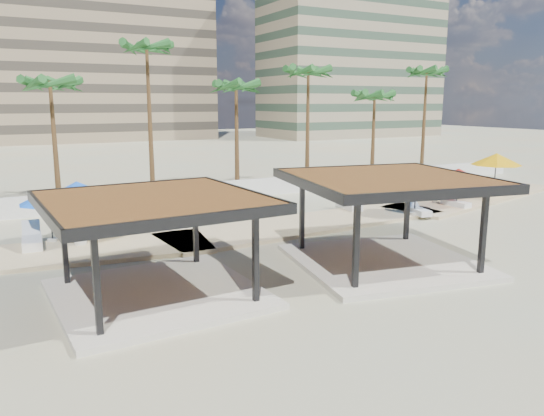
{
  "coord_description": "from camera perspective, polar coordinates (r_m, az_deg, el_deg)",
  "views": [
    {
      "loc": [
        -12.59,
        -15.82,
        6.33
      ],
      "look_at": [
        -0.96,
        5.8,
        1.4
      ],
      "focal_mm": 35.0,
      "sensor_mm": 36.0,
      "label": 1
    }
  ],
  "objects": [
    {
      "name": "lounger_b",
      "position": [
        31.41,
        8.27,
        0.32
      ],
      "size": [
        1.04,
        2.29,
        0.83
      ],
      "rotation": [
        0.0,
        0.0,
        1.41
      ],
      "color": "silver",
      "rests_on": "promenade"
    },
    {
      "name": "ground",
      "position": [
        21.19,
        9.82,
        -6.2
      ],
      "size": [
        200.0,
        200.0,
        0.0
      ],
      "primitive_type": "plane",
      "color": "tan",
      "rests_on": "ground"
    },
    {
      "name": "palm_e",
      "position": [
        37.61,
        -3.88,
        12.49
      ],
      "size": [
        3.0,
        3.0,
        8.19
      ],
      "color": "brown",
      "rests_on": "ground"
    },
    {
      "name": "promenade",
      "position": [
        28.35,
        3.48,
        -1.44
      ],
      "size": [
        44.45,
        7.97,
        0.24
      ],
      "color": "#C6B284",
      "rests_on": "ground"
    },
    {
      "name": "umbrella_f",
      "position": [
        24.36,
        -20.24,
        1.79
      ],
      "size": [
        3.15,
        3.15,
        2.79
      ],
      "rotation": [
        0.0,
        0.0,
        0.0
      ],
      "color": "beige",
      "rests_on": "promenade"
    },
    {
      "name": "palm_h",
      "position": [
        48.28,
        16.29,
        13.42
      ],
      "size": [
        3.0,
        3.0,
        9.62
      ],
      "color": "brown",
      "rests_on": "ground"
    },
    {
      "name": "boundary_wall",
      "position": [
        34.7,
        -6.61,
        1.78
      ],
      "size": [
        56.0,
        0.3,
        1.2
      ],
      "primitive_type": "cube",
      "color": "silver",
      "rests_on": "ground"
    },
    {
      "name": "building_east",
      "position": [
        102.4,
        8.58,
        17.37
      ],
      "size": [
        32.0,
        15.0,
        36.4
      ],
      "color": "gray",
      "rests_on": "ground"
    },
    {
      "name": "umbrella_d",
      "position": [
        30.14,
        15.3,
        3.6
      ],
      "size": [
        3.29,
        3.29,
        2.67
      ],
      "rotation": [
        0.0,
        0.0,
        -0.1
      ],
      "color": "beige",
      "rests_on": "promenade"
    },
    {
      "name": "umbrella_b",
      "position": [
        24.95,
        -18.9,
        1.39
      ],
      "size": [
        3.12,
        3.12,
        2.44
      ],
      "rotation": [
        0.0,
        0.0,
        -0.15
      ],
      "color": "beige",
      "rests_on": "promenade"
    },
    {
      "name": "palm_d",
      "position": [
        36.14,
        -13.31,
        15.81
      ],
      "size": [
        3.0,
        3.0,
        10.57
      ],
      "color": "brown",
      "rests_on": "ground"
    },
    {
      "name": "umbrella_a",
      "position": [
        25.46,
        -22.86,
        1.11
      ],
      "size": [
        3.39,
        3.39,
        2.35
      ],
      "rotation": [
        0.0,
        0.0,
        0.35
      ],
      "color": "beige",
      "rests_on": "promenade"
    },
    {
      "name": "palm_f",
      "position": [
        40.67,
        3.93,
        13.92
      ],
      "size": [
        3.0,
        3.0,
        9.33
      ],
      "color": "brown",
      "rests_on": "ground"
    },
    {
      "name": "umbrella_c",
      "position": [
        33.43,
        19.43,
        3.49
      ],
      "size": [
        3.25,
        3.25,
        2.26
      ],
      "rotation": [
        0.0,
        0.0,
        0.34
      ],
      "color": "beige",
      "rests_on": "promenade"
    },
    {
      "name": "palm_g",
      "position": [
        43.8,
        10.98,
        11.42
      ],
      "size": [
        3.0,
        3.0,
        7.6
      ],
      "color": "brown",
      "rests_on": "ground"
    },
    {
      "name": "palm_c",
      "position": [
        34.12,
        -22.74,
        11.76
      ],
      "size": [
        3.0,
        3.0,
        8.18
      ],
      "color": "brown",
      "rests_on": "ground"
    },
    {
      "name": "lounger_c",
      "position": [
        30.71,
        15.43,
        -0.26
      ],
      "size": [
        1.1,
        2.08,
        0.75
      ],
      "rotation": [
        0.0,
        0.0,
        1.32
      ],
      "color": "silver",
      "rests_on": "promenade"
    },
    {
      "name": "building_mid",
      "position": [
        95.6,
        -18.91,
        15.54
      ],
      "size": [
        38.0,
        16.0,
        30.4
      ],
      "color": "#847259",
      "rests_on": "ground"
    },
    {
      "name": "lounger_d",
      "position": [
        33.72,
        19.09,
        0.53
      ],
      "size": [
        0.71,
        1.98,
        0.74
      ],
      "rotation": [
        0.0,
        0.0,
        1.6
      ],
      "color": "silver",
      "rests_on": "promenade"
    },
    {
      "name": "pavilion_west",
      "position": [
        17.58,
        -12.49,
        -3.14
      ],
      "size": [
        6.92,
        6.92,
        3.37
      ],
      "rotation": [
        0.0,
        0.0,
        0.04
      ],
      "color": "beige",
      "rests_on": "ground"
    },
    {
      "name": "lounger_a",
      "position": [
        25.33,
        -24.41,
        -3.22
      ],
      "size": [
        0.94,
        2.47,
        0.92
      ],
      "rotation": [
        0.0,
        0.0,
        1.51
      ],
      "color": "silver",
      "rests_on": "promenade"
    },
    {
      "name": "pavilion_central",
      "position": [
        21.08,
        12.17,
        -0.42
      ],
      "size": [
        8.18,
        8.18,
        3.55
      ],
      "rotation": [
        0.0,
        0.0,
        -0.19
      ],
      "color": "beige",
      "rests_on": "ground"
    },
    {
      "name": "umbrella_e",
      "position": [
        37.74,
        22.99,
        4.84
      ],
      "size": [
        3.39,
        3.39,
        2.86
      ],
      "rotation": [
        0.0,
        0.0,
        -0.06
      ],
      "color": "beige",
      "rests_on": "promenade"
    }
  ]
}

